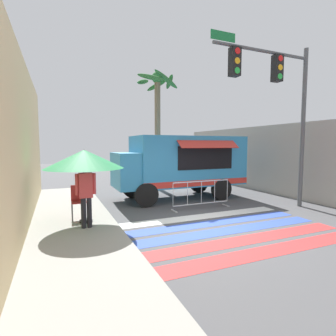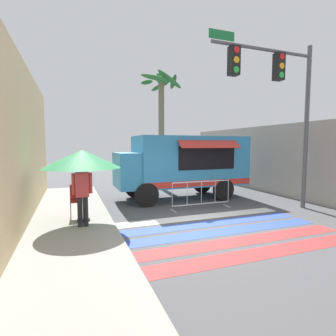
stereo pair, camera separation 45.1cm
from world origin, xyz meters
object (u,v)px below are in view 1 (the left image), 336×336
(vendor_person, at_px, (86,191))
(palm_tree, at_px, (157,105))
(food_truck, at_px, (179,163))
(folding_chair, at_px, (79,198))
(barricade_front, at_px, (201,195))
(patio_umbrella, at_px, (84,159))
(traffic_signal_pole, at_px, (277,91))

(vendor_person, xyz_separation_m, palm_tree, (4.25, 5.84, 3.28))
(food_truck, height_order, folding_chair, food_truck)
(food_truck, relative_size, palm_tree, 0.92)
(food_truck, height_order, barricade_front, food_truck)
(vendor_person, bearing_deg, patio_umbrella, 82.20)
(barricade_front, bearing_deg, palm_tree, 89.31)
(food_truck, distance_m, vendor_person, 5.27)
(food_truck, relative_size, patio_umbrella, 2.58)
(traffic_signal_pole, distance_m, patio_umbrella, 6.91)
(folding_chair, xyz_separation_m, vendor_person, (0.11, -1.07, 0.39))
(patio_umbrella, xyz_separation_m, palm_tree, (4.22, 5.29, 2.47))
(patio_umbrella, xyz_separation_m, folding_chair, (-0.14, 0.52, -1.20))
(food_truck, relative_size, traffic_signal_pole, 0.96)
(traffic_signal_pole, xyz_separation_m, folding_chair, (-6.63, 1.10, -3.50))
(food_truck, xyz_separation_m, folding_chair, (-4.33, -2.05, -0.83))
(patio_umbrella, relative_size, palm_tree, 0.36)
(traffic_signal_pole, relative_size, folding_chair, 5.91)
(folding_chair, relative_size, palm_tree, 0.16)
(food_truck, distance_m, patio_umbrella, 4.93)
(traffic_signal_pole, relative_size, palm_tree, 0.96)
(traffic_signal_pole, relative_size, barricade_front, 2.53)
(patio_umbrella, distance_m, folding_chair, 1.31)
(patio_umbrella, bearing_deg, palm_tree, 51.43)
(folding_chair, distance_m, palm_tree, 7.43)
(folding_chair, bearing_deg, palm_tree, 34.13)
(patio_umbrella, height_order, palm_tree, palm_tree)
(palm_tree, bearing_deg, folding_chair, -132.43)
(food_truck, distance_m, traffic_signal_pole, 4.72)
(vendor_person, relative_size, palm_tree, 0.28)
(traffic_signal_pole, relative_size, vendor_person, 3.39)
(traffic_signal_pole, xyz_separation_m, barricade_front, (-2.33, 1.17, -3.72))
(folding_chair, bearing_deg, vendor_person, -97.66)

